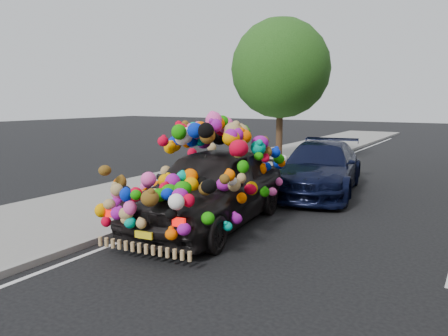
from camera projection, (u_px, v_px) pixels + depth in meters
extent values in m
plane|color=black|center=(258.00, 233.00, 9.01)|extent=(100.00, 100.00, 0.00)
cube|color=gray|center=(108.00, 204.00, 11.20)|extent=(4.00, 60.00, 0.12)
cube|color=gray|center=(168.00, 214.00, 10.20)|extent=(0.15, 60.00, 0.13)
cylinder|color=#332114|center=(279.00, 132.00, 18.77)|extent=(0.28, 0.28, 2.73)
sphere|color=#1B4111|center=(280.00, 68.00, 18.36)|extent=(4.20, 4.20, 4.20)
imported|color=black|center=(211.00, 187.00, 9.46)|extent=(2.53, 5.14, 1.69)
cube|color=red|center=(111.00, 213.00, 7.51)|extent=(0.23, 0.08, 0.14)
cube|color=red|center=(179.00, 222.00, 6.95)|extent=(0.23, 0.08, 0.14)
cube|color=yellow|center=(144.00, 235.00, 7.27)|extent=(0.34, 0.08, 0.12)
imported|color=black|center=(320.00, 168.00, 12.82)|extent=(2.93, 5.40, 1.49)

